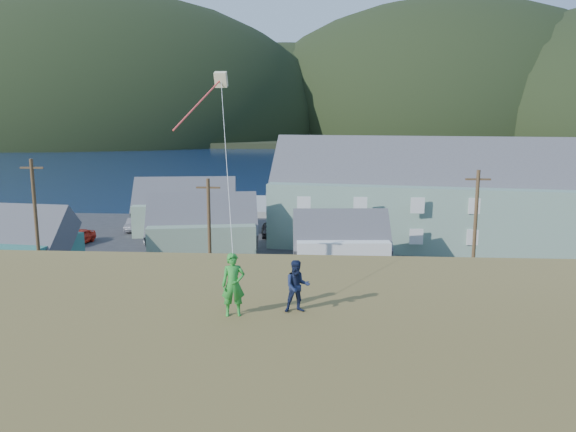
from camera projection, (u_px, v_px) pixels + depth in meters
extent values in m
plane|color=#0A1638|center=(276.00, 314.00, 36.65)|extent=(900.00, 900.00, 0.00)
cube|color=#4C3D19|center=(273.00, 324.00, 34.68)|extent=(110.00, 8.00, 0.10)
cube|color=#28282B|center=(291.00, 250.00, 53.33)|extent=(72.00, 36.00, 0.12)
cube|color=gray|center=(257.00, 206.00, 76.21)|extent=(26.00, 14.00, 0.90)
cube|color=black|center=(319.00, 132.00, 360.38)|extent=(900.00, 320.00, 2.00)
ellipsoid|color=black|center=(93.00, 134.00, 299.02)|extent=(260.00, 234.00, 143.00)
ellipsoid|color=black|center=(285.00, 132.00, 332.00)|extent=(200.00, 180.00, 100.00)
ellipsoid|color=black|center=(443.00, 133.00, 316.54)|extent=(230.00, 207.00, 142.60)
cube|color=slate|center=(460.00, 215.00, 54.34)|extent=(37.31, 15.68, 6.20)
cube|color=#47474C|center=(463.00, 166.00, 53.49)|extent=(37.77, 15.49, 10.07)
cube|color=#285E52|center=(13.00, 259.00, 43.70)|extent=(9.32, 7.44, 3.23)
cube|color=#47474C|center=(10.00, 228.00, 43.25)|extent=(9.79, 7.26, 6.21)
cube|color=gray|center=(203.00, 239.00, 50.38)|extent=(10.15, 7.66, 3.28)
cube|color=#47474C|center=(202.00, 212.00, 49.93)|extent=(10.61, 7.53, 5.93)
cube|color=white|center=(341.00, 254.00, 45.92)|extent=(7.65, 5.72, 2.92)
cube|color=#47474C|center=(341.00, 227.00, 45.52)|extent=(8.14, 5.69, 5.14)
cube|color=gray|center=(186.00, 217.00, 61.10)|extent=(11.15, 7.57, 3.33)
cube|color=#47474C|center=(185.00, 193.00, 60.63)|extent=(11.63, 7.55, 6.17)
cylinder|color=#47331E|center=(37.00, 231.00, 38.25)|extent=(0.24, 0.24, 9.79)
cylinder|color=#47331E|center=(210.00, 242.00, 37.62)|extent=(0.24, 0.24, 8.55)
cylinder|color=#47331E|center=(474.00, 241.00, 36.46)|extent=(0.24, 0.24, 9.23)
imported|color=black|center=(269.00, 230.00, 59.09)|extent=(2.14, 4.30, 1.41)
imported|color=navy|center=(307.00, 244.00, 52.80)|extent=(2.03, 4.14, 1.36)
imported|color=maroon|center=(187.00, 225.00, 61.33)|extent=(2.53, 5.18, 1.42)
imported|color=white|center=(237.00, 225.00, 61.38)|extent=(2.28, 5.13, 1.46)
imported|color=white|center=(177.00, 239.00, 54.94)|extent=(2.52, 4.95, 1.34)
imported|color=#BBBAC0|center=(159.00, 236.00, 56.15)|extent=(1.93, 4.37, 1.39)
imported|color=#2F5276|center=(312.00, 228.00, 59.46)|extent=(1.83, 4.63, 1.50)
imported|color=slate|center=(134.00, 224.00, 61.98)|extent=(1.86, 4.23, 1.35)
imported|color=red|center=(79.00, 237.00, 55.47)|extent=(2.17, 4.37, 1.43)
imported|color=#268C2D|center=(233.00, 285.00, 15.91)|extent=(0.74, 0.56, 1.82)
imported|color=#172040|center=(297.00, 286.00, 16.21)|extent=(0.86, 0.74, 1.54)
cube|color=beige|center=(221.00, 80.00, 20.78)|extent=(0.48, 0.46, 0.60)
cylinder|color=#FA4742|center=(198.00, 104.00, 19.76)|extent=(0.06, 0.06, 3.31)
cylinder|color=white|center=(226.00, 155.00, 18.26)|extent=(0.02, 0.02, 7.98)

